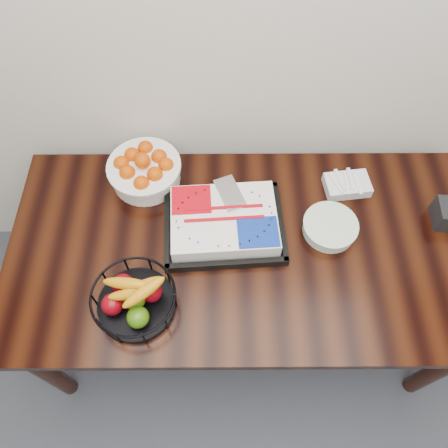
{
  "coord_description": "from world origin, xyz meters",
  "views": [
    {
      "loc": [
        -0.08,
        1.22,
        2.21
      ],
      "look_at": [
        -0.08,
        2.05,
        0.83
      ],
      "focal_mm": 35.0,
      "sensor_mm": 36.0,
      "label": 1
    }
  ],
  "objects_px": {
    "cake_tray": "(224,222)",
    "tangerine_bowl": "(144,167)",
    "plate_stack": "(330,227)",
    "table": "(243,256)",
    "fruit_basket": "(134,299)"
  },
  "relations": [
    {
      "from": "table",
      "to": "fruit_basket",
      "type": "bearing_deg",
      "value": -148.11
    },
    {
      "from": "cake_tray",
      "to": "plate_stack",
      "type": "height_order",
      "value": "cake_tray"
    },
    {
      "from": "cake_tray",
      "to": "tangerine_bowl",
      "type": "xyz_separation_m",
      "value": [
        -0.32,
        0.24,
        0.04
      ]
    },
    {
      "from": "table",
      "to": "plate_stack",
      "type": "bearing_deg",
      "value": 10.85
    },
    {
      "from": "plate_stack",
      "to": "table",
      "type": "bearing_deg",
      "value": -169.15
    },
    {
      "from": "cake_tray",
      "to": "tangerine_bowl",
      "type": "height_order",
      "value": "tangerine_bowl"
    },
    {
      "from": "tangerine_bowl",
      "to": "fruit_basket",
      "type": "xyz_separation_m",
      "value": [
        0.01,
        -0.55,
        -0.02
      ]
    },
    {
      "from": "table",
      "to": "tangerine_bowl",
      "type": "bearing_deg",
      "value": 141.46
    },
    {
      "from": "cake_tray",
      "to": "plate_stack",
      "type": "distance_m",
      "value": 0.4
    },
    {
      "from": "fruit_basket",
      "to": "plate_stack",
      "type": "distance_m",
      "value": 0.77
    },
    {
      "from": "fruit_basket",
      "to": "table",
      "type": "bearing_deg",
      "value": 31.89
    },
    {
      "from": "tangerine_bowl",
      "to": "plate_stack",
      "type": "distance_m",
      "value": 0.77
    },
    {
      "from": "fruit_basket",
      "to": "plate_stack",
      "type": "xyz_separation_m",
      "value": [
        0.71,
        0.3,
        -0.04
      ]
    },
    {
      "from": "tangerine_bowl",
      "to": "fruit_basket",
      "type": "distance_m",
      "value": 0.55
    },
    {
      "from": "table",
      "to": "tangerine_bowl",
      "type": "xyz_separation_m",
      "value": [
        -0.4,
        0.32,
        0.17
      ]
    }
  ]
}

